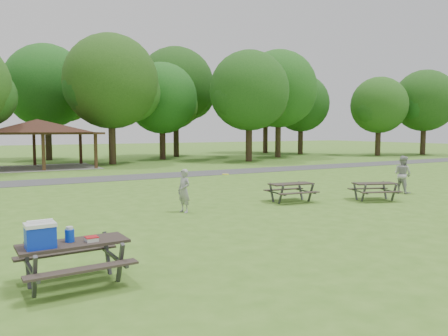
% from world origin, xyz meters
% --- Properties ---
extents(ground, '(160.00, 160.00, 0.00)m').
position_xyz_m(ground, '(0.00, 0.00, 0.00)').
color(ground, '#437321').
rests_on(ground, ground).
extents(asphalt_path, '(120.00, 3.20, 0.02)m').
position_xyz_m(asphalt_path, '(0.00, 14.00, 0.01)').
color(asphalt_path, '#404042').
rests_on(asphalt_path, ground).
extents(pavilion, '(8.60, 7.01, 3.76)m').
position_xyz_m(pavilion, '(-4.00, 24.00, 3.06)').
color(pavilion, '#342013').
rests_on(pavilion, ground).
extents(tree_row_e, '(8.40, 8.00, 11.02)m').
position_xyz_m(tree_row_e, '(2.10, 25.03, 6.78)').
color(tree_row_e, '#312416').
rests_on(tree_row_e, ground).
extents(tree_row_f, '(7.35, 7.00, 9.55)m').
position_xyz_m(tree_row_f, '(8.09, 28.53, 5.84)').
color(tree_row_f, black).
rests_on(tree_row_f, ground).
extents(tree_row_g, '(7.77, 7.40, 10.25)m').
position_xyz_m(tree_row_g, '(14.09, 22.03, 6.33)').
color(tree_row_g, black).
rests_on(tree_row_g, ground).
extents(tree_row_h, '(8.61, 8.20, 11.37)m').
position_xyz_m(tree_row_h, '(20.10, 25.53, 7.03)').
color(tree_row_h, '#312315').
rests_on(tree_row_h, ground).
extents(tree_row_i, '(7.14, 6.80, 9.52)m').
position_xyz_m(tree_row_i, '(26.08, 29.03, 5.91)').
color(tree_row_i, black).
rests_on(tree_row_i, ground).
extents(tree_row_j, '(6.72, 6.40, 8.96)m').
position_xyz_m(tree_row_j, '(32.08, 22.53, 5.56)').
color(tree_row_j, black).
rests_on(tree_row_j, ground).
extents(tree_deep_b, '(8.40, 8.00, 11.13)m').
position_xyz_m(tree_deep_b, '(-1.90, 33.03, 6.89)').
color(tree_deep_b, black).
rests_on(tree_deep_b, ground).
extents(tree_deep_c, '(8.82, 8.40, 11.90)m').
position_xyz_m(tree_deep_c, '(11.10, 32.03, 7.44)').
color(tree_deep_c, black).
rests_on(tree_deep_c, ground).
extents(tree_deep_d, '(8.40, 8.00, 11.27)m').
position_xyz_m(tree_deep_d, '(24.10, 33.53, 7.03)').
color(tree_deep_d, '#301E15').
rests_on(tree_deep_d, ground).
extents(tree_flank_right, '(7.56, 7.20, 9.97)m').
position_xyz_m(tree_flank_right, '(38.09, 21.03, 6.15)').
color(tree_flank_right, black).
rests_on(tree_flank_right, ground).
extents(picnic_table_near, '(2.03, 1.66, 1.37)m').
position_xyz_m(picnic_table_near, '(-6.93, -3.84, 0.79)').
color(picnic_table_near, black).
rests_on(picnic_table_near, ground).
extents(picnic_table_middle, '(1.97, 1.65, 0.79)m').
position_xyz_m(picnic_table_middle, '(2.89, 1.77, 0.58)').
color(picnic_table_middle, '#2C2520').
rests_on(picnic_table_middle, ground).
extents(picnic_table_far, '(2.12, 1.91, 0.76)m').
position_xyz_m(picnic_table_far, '(6.14, 0.33, 0.56)').
color(picnic_table_far, '#2E2621').
rests_on(picnic_table_far, ground).
extents(frisbee_in_flight, '(0.33, 0.33, 0.02)m').
position_xyz_m(frisbee_in_flight, '(-0.24, 1.72, 1.30)').
color(frisbee_in_flight, '#FFF328').
rests_on(frisbee_in_flight, ground).
extents(frisbee_thrower, '(0.50, 0.64, 1.55)m').
position_xyz_m(frisbee_thrower, '(-1.88, 1.83, 0.78)').
color(frisbee_thrower, '#959597').
rests_on(frisbee_thrower, ground).
extents(frisbee_catcher, '(0.70, 0.88, 1.74)m').
position_xyz_m(frisbee_catcher, '(8.91, 1.12, 0.87)').
color(frisbee_catcher, '#AAAAAD').
rests_on(frisbee_catcher, ground).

